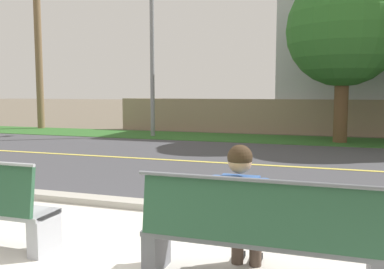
% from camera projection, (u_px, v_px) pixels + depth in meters
% --- Properties ---
extents(ground_plane, '(140.00, 140.00, 0.00)m').
position_uv_depth(ground_plane, '(244.00, 155.00, 11.33)').
color(ground_plane, '#665B4C').
extents(sidewalk_pavement, '(44.00, 3.60, 0.01)m').
position_uv_depth(sidewalk_pavement, '(95.00, 263.00, 4.16)').
color(sidewalk_pavement, beige).
rests_on(sidewalk_pavement, ground_plane).
extents(curb_edge, '(44.00, 0.30, 0.11)m').
position_uv_depth(curb_edge, '(167.00, 207.00, 5.99)').
color(curb_edge, '#ADA89E').
rests_on(curb_edge, ground_plane).
extents(street_asphalt, '(52.00, 8.00, 0.01)m').
position_uv_depth(street_asphalt, '(232.00, 164.00, 9.92)').
color(street_asphalt, '#424247').
rests_on(street_asphalt, ground_plane).
extents(road_centre_line, '(48.00, 0.14, 0.01)m').
position_uv_depth(road_centre_line, '(232.00, 163.00, 9.92)').
color(road_centre_line, '#E0CC4C').
rests_on(road_centre_line, ground_plane).
extents(far_verge_grass, '(48.00, 2.80, 0.02)m').
position_uv_depth(far_verge_grass, '(265.00, 139.00, 15.07)').
color(far_verge_grass, '#2D6026').
rests_on(far_verge_grass, ground_plane).
extents(bench_right, '(2.09, 0.48, 1.01)m').
position_uv_depth(bench_right, '(257.00, 237.00, 3.59)').
color(bench_right, slate).
rests_on(bench_right, ground_plane).
extents(seated_person_blue, '(0.52, 0.68, 1.25)m').
position_uv_depth(seated_person_blue, '(241.00, 206.00, 3.79)').
color(seated_person_blue, '#47382D').
rests_on(seated_person_blue, ground_plane).
extents(streetlamp, '(0.24, 2.10, 6.83)m').
position_uv_depth(streetlamp, '(154.00, 33.00, 15.80)').
color(streetlamp, gray).
rests_on(streetlamp, ground_plane).
extents(shade_tree_far_left, '(3.74, 3.74, 6.17)m').
position_uv_depth(shade_tree_far_left, '(348.00, 20.00, 13.50)').
color(shade_tree_far_left, brown).
rests_on(shade_tree_far_left, ground_plane).
extents(garden_wall, '(13.00, 0.36, 1.40)m').
position_uv_depth(garden_wall, '(267.00, 116.00, 17.00)').
color(garden_wall, gray).
rests_on(garden_wall, ground_plane).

